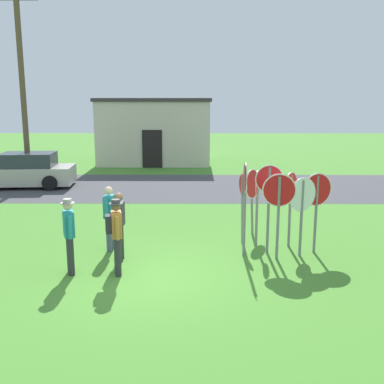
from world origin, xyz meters
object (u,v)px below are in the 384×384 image
object	(u,v)px
person_in_dark_shirt	(69,232)
stop_sign_rear_right	(291,197)
stop_sign_nearest	(257,195)
stop_sign_rear_left	(317,199)
stop_sign_tallest	(302,203)
stop_sign_far_back	(269,194)
person_holding_notes	(116,231)
utility_pole	(22,84)
parked_car_on_street	(25,171)
stop_sign_leaning_right	(252,190)
person_in_blue	(109,215)
stop_sign_low_front	(245,192)
stop_sign_leaning_left	(243,197)
stop_sign_center_cluster	(279,201)
person_in_teal	(119,223)

from	to	relation	value
person_in_dark_shirt	stop_sign_rear_right	bearing A→B (deg)	20.24
stop_sign_nearest	stop_sign_rear_left	xyz separation A→B (m)	(1.42, -0.53, 0.03)
stop_sign_rear_right	person_in_dark_shirt	world-z (taller)	stop_sign_rear_right
stop_sign_nearest	stop_sign_tallest	bearing A→B (deg)	-38.40
stop_sign_far_back	person_holding_notes	xyz separation A→B (m)	(-3.61, -1.49, -0.54)
utility_pole	parked_car_on_street	size ratio (longest dim) A/B	1.92
stop_sign_rear_right	person_holding_notes	world-z (taller)	stop_sign_rear_right
stop_sign_leaning_right	person_in_dark_shirt	bearing A→B (deg)	-145.38
person_in_blue	person_holding_notes	xyz separation A→B (m)	(0.45, -1.68, 0.06)
parked_car_on_street	stop_sign_leaning_right	world-z (taller)	stop_sign_leaning_right
stop_sign_low_front	person_in_dark_shirt	bearing A→B (deg)	-162.48
stop_sign_leaning_left	person_in_dark_shirt	bearing A→B (deg)	-150.42
stop_sign_tallest	stop_sign_nearest	bearing A→B (deg)	141.60
stop_sign_rear_right	stop_sign_leaning_left	xyz separation A→B (m)	(-1.22, 0.37, -0.09)
stop_sign_leaning_right	stop_sign_rear_right	bearing A→B (deg)	-52.09
stop_sign_leaning_right	stop_sign_leaning_left	bearing A→B (deg)	-115.14
stop_sign_center_cluster	stop_sign_nearest	distance (m)	1.10
stop_sign_center_cluster	person_holding_notes	bearing A→B (deg)	-164.82
stop_sign_tallest	stop_sign_rear_left	bearing A→B (deg)	30.80
person_holding_notes	person_in_blue	bearing A→B (deg)	104.96
utility_pole	stop_sign_low_front	distance (m)	12.86
stop_sign_leaning_left	stop_sign_low_front	bearing A→B (deg)	-93.35
stop_sign_center_cluster	stop_sign_leaning_right	distance (m)	2.14
utility_pole	stop_sign_leaning_left	size ratio (longest dim) A/B	4.43
utility_pole	stop_sign_center_cluster	world-z (taller)	utility_pole
stop_sign_far_back	stop_sign_rear_right	xyz separation A→B (m)	(0.66, 0.52, -0.19)
person_in_teal	stop_sign_rear_right	bearing A→B (deg)	13.92
stop_sign_center_cluster	person_in_blue	world-z (taller)	stop_sign_center_cluster
parked_car_on_street	stop_sign_nearest	distance (m)	12.25
person_in_dark_shirt	person_in_blue	size ratio (longest dim) A/B	1.03
stop_sign_leaning_left	person_holding_notes	distance (m)	3.88
utility_pole	stop_sign_far_back	xyz separation A→B (m)	(9.26, -8.94, -2.88)
stop_sign_rear_right	person_holding_notes	distance (m)	4.73
stop_sign_far_back	person_in_teal	distance (m)	3.77
parked_car_on_street	stop_sign_center_cluster	size ratio (longest dim) A/B	2.06
person_in_teal	stop_sign_leaning_left	bearing A→B (deg)	24.80
parked_car_on_street	stop_sign_rear_right	xyz separation A→B (m)	(10.01, -8.18, 0.67)
stop_sign_far_back	stop_sign_leaning_left	size ratio (longest dim) A/B	1.19
stop_sign_leaning_left	stop_sign_tallest	bearing A→B (deg)	-39.46
parked_car_on_street	person_in_teal	world-z (taller)	person_in_teal
stop_sign_center_cluster	parked_car_on_street	bearing A→B (deg)	136.09
stop_sign_center_cluster	stop_sign_leaning_left	distance (m)	1.55
utility_pole	stop_sign_rear_right	xyz separation A→B (m)	(9.92, -8.42, -3.06)
utility_pole	person_in_dark_shirt	size ratio (longest dim) A/B	4.88
person_in_dark_shirt	person_in_teal	size ratio (longest dim) A/B	1.03
stop_sign_leaning_left	person_in_teal	world-z (taller)	stop_sign_leaning_left
person_holding_notes	person_in_teal	bearing A→B (deg)	94.45
stop_sign_rear_right	stop_sign_center_cluster	bearing A→B (deg)	-116.31
person_in_dark_shirt	stop_sign_rear_left	bearing A→B (deg)	14.08
utility_pole	person_in_dark_shirt	world-z (taller)	utility_pole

